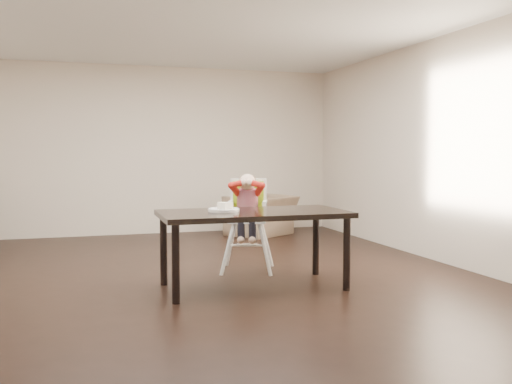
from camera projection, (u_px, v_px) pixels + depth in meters
ground at (195, 279)px, 5.95m from camera, size 7.00×7.00×0.00m
room_walls at (194, 100)px, 5.82m from camera, size 6.02×7.02×2.71m
dining_table at (253, 219)px, 5.52m from camera, size 1.80×0.90×0.75m
high_chair at (248, 202)px, 6.34m from camera, size 0.58×0.58×1.08m
plate at (224, 208)px, 5.50m from camera, size 0.37×0.37×0.09m
armchair at (261, 209)px, 9.07m from camera, size 1.15×1.04×0.84m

